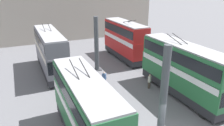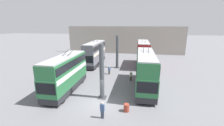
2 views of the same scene
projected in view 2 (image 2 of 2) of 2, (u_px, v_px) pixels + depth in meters
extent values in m
plane|color=slate|center=(99.00, 103.00, 17.48)|extent=(240.00, 240.00, 0.00)
cube|color=#A8A093|center=(124.00, 40.00, 46.28)|extent=(0.50, 36.00, 8.34)
cylinder|color=#42474C|center=(102.00, 72.00, 18.01)|extent=(0.55, 0.55, 6.80)
cube|color=#333338|center=(102.00, 97.00, 18.86)|extent=(0.99, 0.99, 0.08)
cylinder|color=#42474C|center=(117.00, 52.00, 30.96)|extent=(0.55, 0.55, 6.80)
cube|color=#333338|center=(117.00, 67.00, 31.81)|extent=(0.99, 0.99, 0.08)
cylinder|color=black|center=(155.00, 98.00, 17.74)|extent=(1.07, 0.30, 1.07)
cylinder|color=black|center=(137.00, 96.00, 18.08)|extent=(1.07, 0.30, 1.07)
cylinder|color=black|center=(150.00, 76.00, 25.07)|extent=(1.07, 0.30, 1.07)
cylinder|color=black|center=(137.00, 75.00, 25.41)|extent=(1.07, 0.30, 1.07)
cube|color=#28282D|center=(145.00, 83.00, 21.63)|extent=(10.47, 2.45, 0.79)
cube|color=#286B3D|center=(145.00, 74.00, 21.27)|extent=(10.69, 2.50, 2.08)
cube|color=white|center=(145.00, 69.00, 21.08)|extent=(10.37, 2.54, 0.55)
cube|color=#286B3D|center=(146.00, 61.00, 20.77)|extent=(10.58, 2.42, 1.83)
cube|color=black|center=(146.00, 60.00, 20.75)|extent=(10.26, 2.51, 1.01)
cube|color=#9E9EA3|center=(146.00, 54.00, 20.53)|extent=(10.47, 2.25, 0.14)
cube|color=black|center=(147.00, 88.00, 16.18)|extent=(0.12, 2.30, 1.33)
cylinder|color=#282828|center=(148.00, 49.00, 21.65)|extent=(2.35, 0.07, 0.65)
cylinder|color=#282828|center=(144.00, 49.00, 21.77)|extent=(2.35, 0.07, 0.65)
cylinder|color=black|center=(147.00, 60.00, 36.26)|extent=(1.06, 0.30, 1.06)
cylinder|color=black|center=(138.00, 60.00, 36.61)|extent=(1.06, 0.30, 1.06)
cylinder|color=black|center=(148.00, 67.00, 30.24)|extent=(1.06, 0.30, 1.06)
cylinder|color=black|center=(138.00, 67.00, 30.59)|extent=(1.06, 0.30, 1.06)
cube|color=#28282D|center=(142.00, 63.00, 33.29)|extent=(9.13, 2.45, 0.79)
cube|color=red|center=(143.00, 56.00, 32.91)|extent=(9.31, 2.50, 2.24)
cube|color=white|center=(143.00, 52.00, 32.69)|extent=(9.03, 2.54, 0.55)
cube|color=red|center=(143.00, 47.00, 32.39)|extent=(9.22, 2.42, 1.88)
cube|color=black|center=(143.00, 46.00, 32.36)|extent=(8.94, 2.51, 1.03)
cube|color=#9E9EA3|center=(144.00, 42.00, 32.13)|extent=(9.13, 2.25, 0.14)
cube|color=black|center=(142.00, 51.00, 37.23)|extent=(0.12, 2.30, 1.43)
cylinder|color=#282828|center=(146.00, 41.00, 30.87)|extent=(2.35, 0.07, 0.65)
cylinder|color=#282828|center=(142.00, 41.00, 30.99)|extent=(2.35, 0.07, 0.65)
cylinder|color=black|center=(62.00, 99.00, 17.51)|extent=(1.00, 0.30, 1.00)
cylinder|color=black|center=(46.00, 97.00, 17.86)|extent=(1.00, 0.30, 1.00)
cylinder|color=black|center=(82.00, 80.00, 23.54)|extent=(1.00, 0.30, 1.00)
cylinder|color=black|center=(69.00, 79.00, 23.88)|extent=(1.00, 0.30, 1.00)
cube|color=#28282D|center=(67.00, 86.00, 20.75)|extent=(9.13, 2.45, 0.77)
cube|color=#286B3D|center=(66.00, 76.00, 20.39)|extent=(9.32, 2.50, 2.07)
cube|color=white|center=(66.00, 71.00, 20.20)|extent=(9.04, 2.54, 0.55)
cube|color=#286B3D|center=(65.00, 63.00, 19.93)|extent=(9.23, 2.42, 1.62)
cube|color=black|center=(65.00, 63.00, 19.91)|extent=(8.95, 2.51, 0.89)
cube|color=#9E9EA3|center=(64.00, 57.00, 19.71)|extent=(9.13, 2.25, 0.14)
cube|color=black|center=(46.00, 89.00, 15.96)|extent=(0.12, 2.30, 1.32)
cylinder|color=#282828|center=(71.00, 53.00, 20.67)|extent=(2.35, 0.07, 0.65)
cylinder|color=#282828|center=(66.00, 52.00, 20.78)|extent=(2.35, 0.07, 0.65)
cylinder|color=black|center=(95.00, 67.00, 30.49)|extent=(0.95, 0.30, 0.95)
cylinder|color=black|center=(85.00, 67.00, 30.83)|extent=(0.95, 0.30, 0.95)
cylinder|color=black|center=(103.00, 59.00, 37.45)|extent=(0.95, 0.30, 0.95)
cylinder|color=black|center=(95.00, 59.00, 37.79)|extent=(0.95, 0.30, 0.95)
cube|color=#28282D|center=(95.00, 62.00, 34.19)|extent=(10.09, 2.45, 0.76)
cube|color=slate|center=(95.00, 55.00, 33.81)|extent=(10.30, 2.50, 2.25)
cube|color=silver|center=(95.00, 52.00, 33.60)|extent=(9.99, 2.54, 0.55)
cube|color=slate|center=(95.00, 47.00, 33.32)|extent=(10.20, 2.42, 1.68)
cube|color=black|center=(95.00, 46.00, 33.30)|extent=(9.89, 2.51, 0.92)
cube|color=#9E9EA3|center=(94.00, 43.00, 33.09)|extent=(10.09, 2.25, 0.14)
cube|color=black|center=(87.00, 59.00, 28.90)|extent=(0.12, 2.30, 1.44)
cylinder|color=#282828|center=(97.00, 40.00, 34.17)|extent=(2.35, 0.07, 0.65)
cylinder|color=#282828|center=(95.00, 40.00, 34.28)|extent=(2.35, 0.07, 0.65)
cube|color=#384251|center=(102.00, 114.00, 14.67)|extent=(0.20, 0.30, 0.81)
cube|color=#3D5684|center=(102.00, 107.00, 14.48)|extent=(0.24, 0.42, 0.71)
sphere|color=beige|center=(102.00, 103.00, 14.36)|extent=(0.23, 0.23, 0.23)
cube|color=#473D33|center=(131.00, 79.00, 24.43)|extent=(0.34, 0.36, 0.73)
cube|color=beige|center=(131.00, 75.00, 24.26)|extent=(0.45, 0.48, 0.63)
sphere|color=beige|center=(131.00, 72.00, 24.16)|extent=(0.20, 0.20, 0.20)
cube|color=#473D33|center=(109.00, 72.00, 27.61)|extent=(0.36, 0.35, 0.72)
cube|color=#3D5684|center=(109.00, 69.00, 27.44)|extent=(0.48, 0.46, 0.62)
sphere|color=beige|center=(109.00, 67.00, 27.33)|extent=(0.20, 0.20, 0.20)
cylinder|color=#933828|center=(126.00, 108.00, 15.82)|extent=(0.59, 0.59, 0.84)
cylinder|color=#933828|center=(126.00, 108.00, 15.82)|extent=(0.62, 0.62, 0.04)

